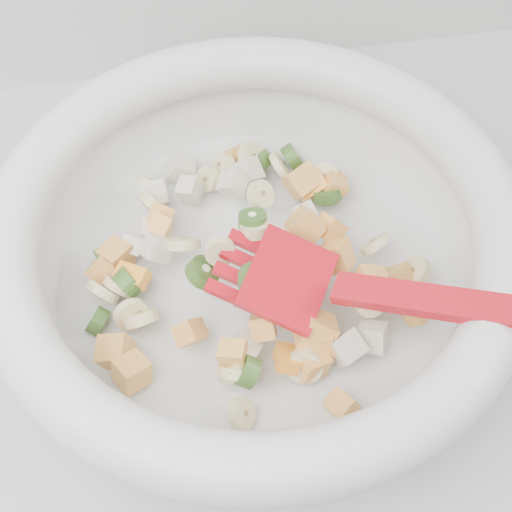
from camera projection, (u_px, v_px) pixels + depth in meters
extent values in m
cube|color=#A1A2A7|center=(215.00, 472.00, 0.96)|extent=(2.00, 0.60, 0.90)
cylinder|color=silver|center=(256.00, 283.00, 0.58)|extent=(0.33, 0.33, 0.02)
torus|color=silver|center=(256.00, 227.00, 0.52)|extent=(0.40, 0.40, 0.05)
cylinder|color=beige|center=(368.00, 303.00, 0.54)|extent=(0.03, 0.03, 0.02)
cylinder|color=beige|center=(119.00, 286.00, 0.55)|extent=(0.03, 0.03, 0.03)
cylinder|color=beige|center=(375.00, 244.00, 0.57)|extent=(0.03, 0.03, 0.03)
cylinder|color=beige|center=(220.00, 251.00, 0.53)|extent=(0.03, 0.02, 0.03)
cylinder|color=beige|center=(241.00, 414.00, 0.50)|extent=(0.02, 0.03, 0.03)
cylinder|color=beige|center=(141.00, 318.00, 0.53)|extent=(0.04, 0.03, 0.04)
cylinder|color=beige|center=(304.00, 366.00, 0.51)|extent=(0.04, 0.03, 0.03)
cylinder|color=beige|center=(252.00, 156.00, 0.63)|extent=(0.03, 0.04, 0.03)
cylinder|color=beige|center=(377.00, 282.00, 0.55)|extent=(0.03, 0.03, 0.03)
cylinder|color=beige|center=(232.00, 368.00, 0.51)|extent=(0.03, 0.03, 0.03)
cylinder|color=beige|center=(415.00, 272.00, 0.56)|extent=(0.03, 0.04, 0.03)
cylinder|color=beige|center=(151.00, 204.00, 0.59)|extent=(0.03, 0.03, 0.03)
cylinder|color=beige|center=(208.00, 179.00, 0.62)|extent=(0.02, 0.03, 0.03)
cylinder|color=beige|center=(183.00, 244.00, 0.55)|extent=(0.04, 0.03, 0.03)
cylinder|color=beige|center=(103.00, 292.00, 0.55)|extent=(0.03, 0.03, 0.04)
cylinder|color=beige|center=(324.00, 176.00, 0.61)|extent=(0.03, 0.03, 0.02)
cylinder|color=beige|center=(131.00, 315.00, 0.54)|extent=(0.04, 0.02, 0.04)
cylinder|color=beige|center=(277.00, 295.00, 0.52)|extent=(0.03, 0.03, 0.02)
cylinder|color=beige|center=(223.00, 166.00, 0.62)|extent=(0.03, 0.03, 0.03)
cylinder|color=beige|center=(261.00, 194.00, 0.57)|extent=(0.03, 0.03, 0.03)
cylinder|color=beige|center=(237.00, 374.00, 0.51)|extent=(0.04, 0.03, 0.03)
cylinder|color=beige|center=(301.00, 307.00, 0.52)|extent=(0.03, 0.02, 0.02)
cylinder|color=beige|center=(255.00, 228.00, 0.54)|extent=(0.03, 0.03, 0.02)
cylinder|color=beige|center=(359.00, 280.00, 0.54)|extent=(0.03, 0.03, 0.03)
cylinder|color=beige|center=(149.00, 185.00, 0.61)|extent=(0.02, 0.03, 0.03)
cylinder|color=beige|center=(281.00, 167.00, 0.62)|extent=(0.02, 0.03, 0.03)
cube|color=gold|center=(316.00, 331.00, 0.51)|extent=(0.03, 0.04, 0.04)
cube|color=gold|center=(330.00, 229.00, 0.56)|extent=(0.03, 0.02, 0.03)
cube|color=gold|center=(305.00, 227.00, 0.55)|extent=(0.03, 0.03, 0.04)
cube|color=gold|center=(234.00, 355.00, 0.50)|extent=(0.03, 0.02, 0.02)
cube|color=gold|center=(333.00, 188.00, 0.60)|extent=(0.03, 0.02, 0.03)
cube|color=gold|center=(370.00, 282.00, 0.54)|extent=(0.03, 0.02, 0.03)
cube|color=gold|center=(398.00, 283.00, 0.55)|extent=(0.03, 0.04, 0.03)
cube|color=gold|center=(263.00, 327.00, 0.52)|extent=(0.02, 0.02, 0.03)
cube|color=gold|center=(190.00, 333.00, 0.52)|extent=(0.03, 0.02, 0.03)
cube|color=gold|center=(233.00, 158.00, 0.64)|extent=(0.03, 0.03, 0.03)
cube|color=gold|center=(342.00, 407.00, 0.50)|extent=(0.03, 0.03, 0.03)
cube|color=gold|center=(102.00, 269.00, 0.57)|extent=(0.03, 0.03, 0.03)
cube|color=gold|center=(337.00, 256.00, 0.55)|extent=(0.03, 0.03, 0.03)
cube|color=gold|center=(116.00, 256.00, 0.57)|extent=(0.03, 0.03, 0.02)
cube|color=gold|center=(160.00, 227.00, 0.57)|extent=(0.02, 0.03, 0.02)
cube|color=gold|center=(311.00, 362.00, 0.51)|extent=(0.03, 0.03, 0.02)
cube|color=gold|center=(302.00, 181.00, 0.60)|extent=(0.03, 0.04, 0.03)
cube|color=gold|center=(416.00, 311.00, 0.54)|extent=(0.03, 0.03, 0.02)
cube|color=gold|center=(132.00, 372.00, 0.51)|extent=(0.03, 0.03, 0.03)
cube|color=gold|center=(326.00, 341.00, 0.52)|extent=(0.02, 0.03, 0.03)
cube|color=gold|center=(160.00, 215.00, 0.58)|extent=(0.03, 0.03, 0.03)
cube|color=gold|center=(116.00, 352.00, 0.52)|extent=(0.03, 0.03, 0.03)
cylinder|color=#599C34|center=(292.00, 157.00, 0.64)|extent=(0.03, 0.04, 0.04)
cylinder|color=#599C34|center=(256.00, 162.00, 0.63)|extent=(0.04, 0.04, 0.03)
cylinder|color=#599C34|center=(273.00, 268.00, 0.53)|extent=(0.04, 0.04, 0.03)
cylinder|color=#599C34|center=(105.00, 260.00, 0.57)|extent=(0.02, 0.03, 0.03)
cylinder|color=#599C34|center=(252.00, 221.00, 0.54)|extent=(0.03, 0.03, 0.02)
cylinder|color=#599C34|center=(327.00, 193.00, 0.60)|extent=(0.03, 0.03, 0.02)
cylinder|color=#599C34|center=(255.00, 280.00, 0.52)|extent=(0.04, 0.04, 0.02)
cylinder|color=#599C34|center=(98.00, 321.00, 0.54)|extent=(0.03, 0.03, 0.02)
cylinder|color=#599C34|center=(129.00, 282.00, 0.55)|extent=(0.03, 0.03, 0.03)
cylinder|color=#599C34|center=(203.00, 272.00, 0.54)|extent=(0.03, 0.03, 0.03)
cylinder|color=#599C34|center=(247.00, 371.00, 0.50)|extent=(0.03, 0.03, 0.03)
cube|color=beige|center=(133.00, 246.00, 0.58)|extent=(0.02, 0.03, 0.02)
cube|color=beige|center=(157.00, 248.00, 0.56)|extent=(0.03, 0.03, 0.03)
cube|color=beige|center=(232.00, 184.00, 0.59)|extent=(0.03, 0.02, 0.03)
cube|color=beige|center=(373.00, 337.00, 0.53)|extent=(0.03, 0.03, 0.03)
cube|color=beige|center=(154.00, 192.00, 0.61)|extent=(0.02, 0.03, 0.03)
cube|color=beige|center=(180.00, 169.00, 0.63)|extent=(0.03, 0.02, 0.03)
cube|color=beige|center=(346.00, 348.00, 0.52)|extent=(0.03, 0.03, 0.03)
cube|color=beige|center=(155.00, 229.00, 0.58)|extent=(0.02, 0.02, 0.02)
cube|color=beige|center=(190.00, 190.00, 0.60)|extent=(0.03, 0.02, 0.03)
cube|color=beige|center=(241.00, 349.00, 0.51)|extent=(0.03, 0.03, 0.03)
cube|color=beige|center=(304.00, 214.00, 0.57)|extent=(0.02, 0.03, 0.02)
cube|color=beige|center=(246.00, 173.00, 0.61)|extent=(0.03, 0.03, 0.04)
cube|color=gold|center=(332.00, 179.00, 0.62)|extent=(0.03, 0.02, 0.03)
cube|color=gold|center=(312.00, 186.00, 0.61)|extent=(0.03, 0.02, 0.03)
cube|color=gold|center=(287.00, 358.00, 0.51)|extent=(0.02, 0.03, 0.02)
cube|color=gold|center=(132.00, 276.00, 0.55)|extent=(0.03, 0.03, 0.02)
cube|color=#B20F19|center=(288.00, 280.00, 0.51)|extent=(0.09, 0.09, 0.03)
cube|color=#B20F19|center=(247.00, 242.00, 0.54)|extent=(0.03, 0.02, 0.01)
cube|color=#B20F19|center=(240.00, 259.00, 0.53)|extent=(0.03, 0.02, 0.01)
cube|color=#B20F19|center=(232.00, 275.00, 0.52)|extent=(0.03, 0.02, 0.01)
cube|color=#B20F19|center=(225.00, 292.00, 0.51)|extent=(0.03, 0.02, 0.01)
cube|color=#B20F19|center=(490.00, 310.00, 0.46)|extent=(0.19, 0.12, 0.06)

